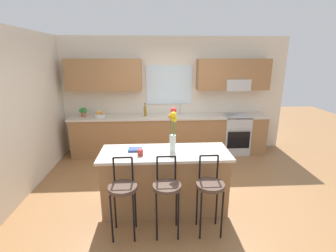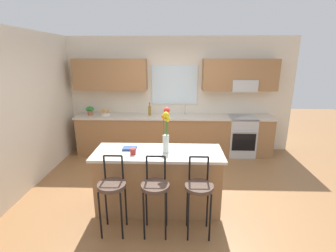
# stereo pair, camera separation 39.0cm
# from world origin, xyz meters

# --- Properties ---
(ground_plane) EXTENTS (14.00, 14.00, 0.00)m
(ground_plane) POSITION_xyz_m (0.00, 0.00, 0.00)
(ground_plane) COLOR olive
(wall_left) EXTENTS (0.12, 4.60, 2.70)m
(wall_left) POSITION_xyz_m (-2.56, 0.30, 1.35)
(wall_left) COLOR beige
(wall_left) RESTS_ON ground
(back_wall_assembly) EXTENTS (5.60, 0.50, 2.70)m
(back_wall_assembly) POSITION_xyz_m (0.03, 1.99, 1.51)
(back_wall_assembly) COLOR beige
(back_wall_assembly) RESTS_ON ground
(counter_run) EXTENTS (4.56, 0.64, 0.92)m
(counter_run) POSITION_xyz_m (0.00, 1.70, 0.47)
(counter_run) COLOR #996B42
(counter_run) RESTS_ON ground
(sink_faucet) EXTENTS (0.02, 0.13, 0.23)m
(sink_faucet) POSITION_xyz_m (0.25, 1.84, 1.06)
(sink_faucet) COLOR #B7BABC
(sink_faucet) RESTS_ON counter_run
(oven_range) EXTENTS (0.60, 0.64, 0.92)m
(oven_range) POSITION_xyz_m (1.56, 1.68, 0.46)
(oven_range) COLOR #B7BABC
(oven_range) RESTS_ON ground
(kitchen_island) EXTENTS (1.87, 0.70, 0.92)m
(kitchen_island) POSITION_xyz_m (-0.22, -0.52, 0.46)
(kitchen_island) COLOR #996B42
(kitchen_island) RESTS_ON ground
(bar_stool_near) EXTENTS (0.36, 0.36, 1.04)m
(bar_stool_near) POSITION_xyz_m (-0.77, -1.09, 0.64)
(bar_stool_near) COLOR black
(bar_stool_near) RESTS_ON ground
(bar_stool_middle) EXTENTS (0.36, 0.36, 1.04)m
(bar_stool_middle) POSITION_xyz_m (-0.22, -1.09, 0.64)
(bar_stool_middle) COLOR black
(bar_stool_middle) RESTS_ON ground
(bar_stool_far) EXTENTS (0.36, 0.36, 1.04)m
(bar_stool_far) POSITION_xyz_m (0.33, -1.09, 0.64)
(bar_stool_far) COLOR black
(bar_stool_far) RESTS_ON ground
(flower_vase) EXTENTS (0.13, 0.15, 0.65)m
(flower_vase) POSITION_xyz_m (-0.10, -0.54, 1.26)
(flower_vase) COLOR silver
(flower_vase) RESTS_ON kitchen_island
(mug_ceramic) EXTENTS (0.08, 0.08, 0.09)m
(mug_ceramic) POSITION_xyz_m (-0.56, -0.64, 0.97)
(mug_ceramic) COLOR #A52D28
(mug_ceramic) RESTS_ON kitchen_island
(cookbook) EXTENTS (0.20, 0.15, 0.03)m
(cookbook) POSITION_xyz_m (-0.65, -0.45, 0.94)
(cookbook) COLOR navy
(cookbook) RESTS_ON kitchen_island
(fruit_bowl_oranges) EXTENTS (0.24, 0.24, 0.13)m
(fruit_bowl_oranges) POSITION_xyz_m (-1.61, 1.70, 0.96)
(fruit_bowl_oranges) COLOR silver
(fruit_bowl_oranges) RESTS_ON counter_run
(bottle_olive_oil) EXTENTS (0.06, 0.06, 0.30)m
(bottle_olive_oil) POSITION_xyz_m (-0.57, 1.70, 1.04)
(bottle_olive_oil) COLOR olive
(bottle_olive_oil) RESTS_ON counter_run
(potted_plant_small) EXTENTS (0.19, 0.13, 0.21)m
(potted_plant_small) POSITION_xyz_m (-1.97, 1.70, 1.04)
(potted_plant_small) COLOR #9E5B3D
(potted_plant_small) RESTS_ON counter_run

